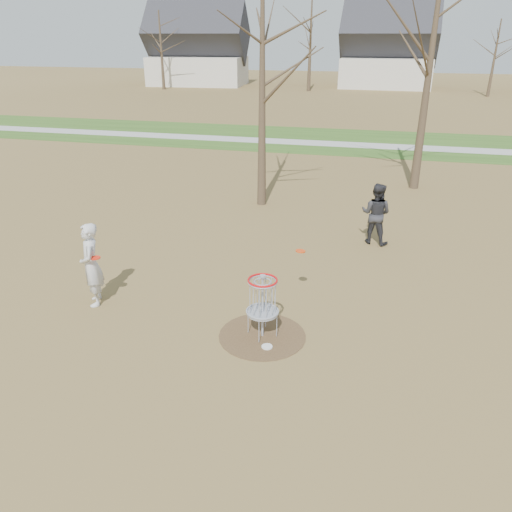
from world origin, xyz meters
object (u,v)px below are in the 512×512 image
(player_standing, at_px, (91,265))
(disc_grounded, at_px, (267,347))
(player_throwing, at_px, (376,214))
(disc_golf_basket, at_px, (263,297))

(player_standing, xyz_separation_m, disc_grounded, (4.22, -0.82, -0.95))
(player_throwing, height_order, disc_grounded, player_throwing)
(disc_grounded, xyz_separation_m, disc_golf_basket, (-0.19, 0.39, 0.89))
(player_throwing, bearing_deg, player_standing, 56.78)
(disc_golf_basket, bearing_deg, player_standing, 173.89)
(disc_golf_basket, bearing_deg, disc_grounded, -64.37)
(disc_grounded, bearing_deg, player_standing, 169.02)
(player_throwing, distance_m, disc_grounded, 6.43)
(player_standing, relative_size, player_throwing, 1.07)
(disc_grounded, distance_m, disc_golf_basket, 0.99)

